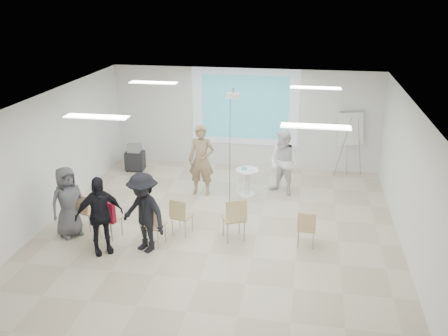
% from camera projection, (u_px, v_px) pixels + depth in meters
% --- Properties ---
extents(floor, '(8.00, 9.00, 0.10)m').
position_uv_depth(floor, '(218.00, 234.00, 11.33)').
color(floor, beige).
rests_on(floor, ground).
extents(ceiling, '(8.00, 9.00, 0.10)m').
position_uv_depth(ceiling, '(217.00, 99.00, 10.27)').
color(ceiling, white).
rests_on(ceiling, wall_back).
extents(wall_back, '(8.00, 0.10, 3.00)m').
position_uv_depth(wall_back, '(245.00, 118.00, 15.01)').
color(wall_back, silver).
rests_on(wall_back, floor).
extents(wall_left, '(0.10, 9.00, 3.00)m').
position_uv_depth(wall_left, '(45.00, 159.00, 11.44)').
color(wall_left, silver).
rests_on(wall_left, floor).
extents(wall_right, '(0.10, 9.00, 3.00)m').
position_uv_depth(wall_right, '(413.00, 181.00, 10.16)').
color(wall_right, silver).
rests_on(wall_right, floor).
extents(projection_halo, '(3.20, 0.01, 2.30)m').
position_uv_depth(projection_halo, '(245.00, 107.00, 14.83)').
color(projection_halo, silver).
rests_on(projection_halo, wall_back).
extents(projection_image, '(2.60, 0.01, 1.90)m').
position_uv_depth(projection_image, '(245.00, 107.00, 14.82)').
color(projection_image, teal).
rests_on(projection_image, wall_back).
extents(pedestal_table, '(0.70, 0.70, 0.75)m').
position_uv_depth(pedestal_table, '(247.00, 181.00, 13.14)').
color(pedestal_table, white).
rests_on(pedestal_table, floor).
extents(player_left, '(0.78, 0.53, 2.14)m').
position_uv_depth(player_left, '(201.00, 156.00, 13.02)').
color(player_left, '#947D5B').
rests_on(player_left, floor).
extents(player_right, '(1.19, 1.13, 1.94)m').
position_uv_depth(player_right, '(284.00, 159.00, 13.06)').
color(player_right, white).
rests_on(player_right, floor).
extents(controller_left, '(0.04, 0.12, 0.04)m').
position_uv_depth(controller_left, '(210.00, 141.00, 13.11)').
color(controller_left, silver).
rests_on(controller_left, player_left).
extents(controller_right, '(0.11, 0.14, 0.04)m').
position_uv_depth(controller_right, '(278.00, 144.00, 13.20)').
color(controller_right, white).
rests_on(controller_right, player_right).
extents(chair_far_left, '(0.52, 0.54, 0.86)m').
position_uv_depth(chair_far_left, '(86.00, 209.00, 11.26)').
color(chair_far_left, tan).
rests_on(chair_far_left, floor).
extents(chair_left_mid, '(0.54, 0.56, 0.90)m').
position_uv_depth(chair_left_mid, '(107.00, 216.00, 10.85)').
color(chair_left_mid, tan).
rests_on(chair_left_mid, floor).
extents(chair_left_inner, '(0.50, 0.53, 0.92)m').
position_uv_depth(chair_left_inner, '(152.00, 223.00, 10.51)').
color(chair_left_inner, tan).
rests_on(chair_left_inner, floor).
extents(chair_center, '(0.50, 0.53, 0.87)m').
position_uv_depth(chair_center, '(180.00, 214.00, 11.00)').
color(chair_center, tan).
rests_on(chair_center, floor).
extents(chair_right_inner, '(0.63, 0.65, 0.99)m').
position_uv_depth(chair_right_inner, '(235.00, 216.00, 10.73)').
color(chair_right_inner, tan).
rests_on(chair_right_inner, floor).
extents(chair_right_far, '(0.40, 0.43, 0.82)m').
position_uv_depth(chair_right_far, '(306.00, 226.00, 10.50)').
color(chair_right_far, tan).
rests_on(chair_right_far, floor).
extents(red_jacket, '(0.50, 0.27, 0.47)m').
position_uv_depth(red_jacket, '(105.00, 211.00, 10.64)').
color(red_jacket, maroon).
rests_on(red_jacket, chair_left_mid).
extents(laptop, '(0.38, 0.30, 0.03)m').
position_uv_depth(laptop, '(154.00, 223.00, 10.62)').
color(laptop, black).
rests_on(laptop, chair_left_inner).
extents(audience_left, '(1.30, 1.20, 1.93)m').
position_uv_depth(audience_left, '(99.00, 210.00, 10.13)').
color(audience_left, black).
rests_on(audience_left, floor).
extents(audience_mid, '(1.45, 1.20, 1.96)m').
position_uv_depth(audience_mid, '(143.00, 208.00, 10.20)').
color(audience_mid, black).
rests_on(audience_mid, floor).
extents(audience_outer, '(1.00, 1.05, 1.80)m').
position_uv_depth(audience_outer, '(67.00, 198.00, 10.87)').
color(audience_outer, '#5A5A5F').
rests_on(audience_outer, floor).
extents(flipchart_easel, '(0.81, 0.63, 1.94)m').
position_uv_depth(flipchart_easel, '(351.00, 128.00, 14.20)').
color(flipchart_easel, gray).
rests_on(flipchart_easel, floor).
extents(av_cart, '(0.57, 0.47, 0.81)m').
position_uv_depth(av_cart, '(135.00, 158.00, 14.96)').
color(av_cart, black).
rests_on(av_cart, floor).
extents(ceiling_projector, '(0.30, 0.25, 3.00)m').
position_uv_depth(ceiling_projector, '(233.00, 101.00, 11.76)').
color(ceiling_projector, white).
rests_on(ceiling_projector, ceiling).
extents(fluor_panel_nw, '(1.20, 0.30, 0.02)m').
position_uv_depth(fluor_panel_nw, '(153.00, 83.00, 12.46)').
color(fluor_panel_nw, white).
rests_on(fluor_panel_nw, ceiling).
extents(fluor_panel_ne, '(1.20, 0.30, 0.02)m').
position_uv_depth(fluor_panel_ne, '(316.00, 88.00, 11.83)').
color(fluor_panel_ne, white).
rests_on(fluor_panel_ne, ceiling).
extents(fluor_panel_sw, '(1.20, 0.30, 0.02)m').
position_uv_depth(fluor_panel_sw, '(97.00, 117.00, 9.22)').
color(fluor_panel_sw, white).
rests_on(fluor_panel_sw, ceiling).
extents(fluor_panel_se, '(1.20, 0.30, 0.02)m').
position_uv_depth(fluor_panel_se, '(316.00, 126.00, 8.59)').
color(fluor_panel_se, white).
rests_on(fluor_panel_se, ceiling).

